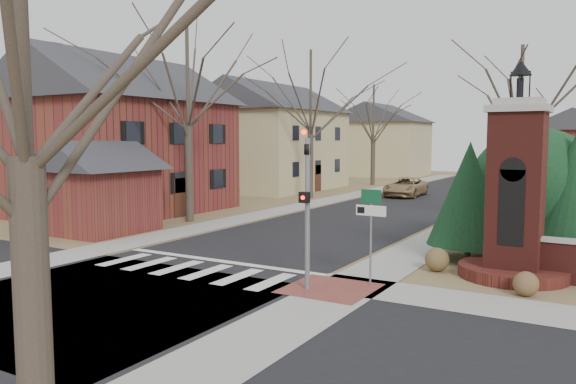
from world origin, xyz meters
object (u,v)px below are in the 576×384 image
Objects in this scene: brick_gate_monument at (515,206)px; pickup_truck at (406,187)px; distant_car at (494,175)px; traffic_signal_pole at (307,197)px; sign_post at (371,218)px.

brick_gate_monument is 24.14m from pickup_truck.
distant_car is at bearing 100.95° from brick_gate_monument.
brick_gate_monument is 1.31× the size of pickup_truck.
brick_gate_monument is at bearing 43.24° from traffic_signal_pole.
sign_post is at bearing -75.45° from pickup_truck.
distant_car is (-3.99, 41.26, -1.22)m from sign_post.
brick_gate_monument is (4.70, 4.42, -0.42)m from traffic_signal_pole.
brick_gate_monument reaches higher than pickup_truck.
sign_post reaches higher than distant_car.
pickup_truck is at bearing 102.76° from traffic_signal_pole.
distant_car is at bearing 77.38° from pickup_truck.
traffic_signal_pole is at bearing 88.02° from distant_car.
pickup_truck is 1.11× the size of distant_car.
traffic_signal_pole reaches higher than distant_car.
sign_post reaches higher than pickup_truck.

